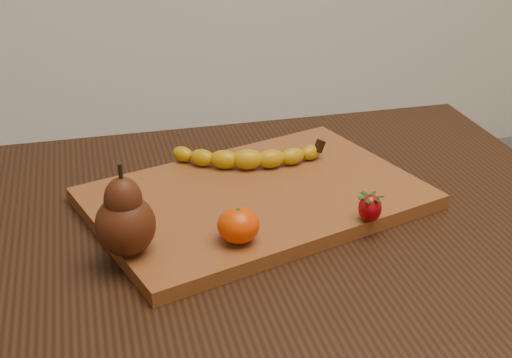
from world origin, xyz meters
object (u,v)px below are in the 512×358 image
object	(u,v)px
cutting_board	(256,198)
pear	(124,210)
table	(237,282)
mandarin	(238,225)

from	to	relation	value
cutting_board	pear	world-z (taller)	pear
table	cutting_board	bearing A→B (deg)	47.92
table	mandarin	world-z (taller)	mandarin
pear	mandarin	world-z (taller)	pear
table	pear	xyz separation A→B (m)	(-0.15, -0.07, 0.17)
table	mandarin	bearing A→B (deg)	-100.78
table	cutting_board	size ratio (longest dim) A/B	2.22
cutting_board	mandarin	world-z (taller)	mandarin
table	cutting_board	distance (m)	0.12
table	mandarin	xyz separation A→B (m)	(-0.02, -0.08, 0.14)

